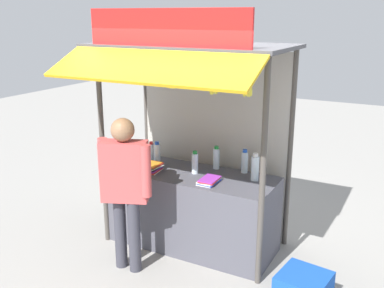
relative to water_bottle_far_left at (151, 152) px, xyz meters
name	(u,v)px	position (x,y,z in m)	size (l,w,h in m)	color
ground_plane	(192,244)	(0.64, -0.14, -1.01)	(20.00, 20.00, 0.00)	gray
stall_counter	(192,210)	(0.64, -0.14, -0.57)	(1.92, 0.75, 0.89)	#4C4C56
stall_structure	(198,107)	(0.64, 0.00, 0.63)	(2.12, 1.65, 2.69)	#4C4742
water_bottle_far_left	(151,152)	(0.00, 0.00, 0.00)	(0.07, 0.07, 0.25)	silver
water_bottle_mid_left	(255,168)	(1.34, 0.00, 0.02)	(0.09, 0.09, 0.31)	silver
water_bottle_right	(216,158)	(0.81, 0.14, 0.01)	(0.08, 0.08, 0.27)	silver
water_bottle_back_left	(157,154)	(0.11, -0.04, 0.01)	(0.08, 0.08, 0.28)	silver
water_bottle_mid_right	(195,163)	(0.66, -0.12, 0.00)	(0.07, 0.07, 0.26)	silver
water_bottle_rear_center	(245,162)	(1.15, 0.17, 0.01)	(0.08, 0.08, 0.28)	silver
magazine_stack_back_right	(209,181)	(0.94, -0.31, -0.09)	(0.19, 0.28, 0.05)	white
magazine_stack_left	(151,167)	(0.18, -0.29, -0.07)	(0.23, 0.27, 0.09)	white
banana_bunch_inner_left	(213,86)	(1.12, -0.62, 0.98)	(0.11, 0.11, 0.29)	#332D23
banana_bunch_leftmost	(106,74)	(-0.13, -0.62, 1.02)	(0.09, 0.10, 0.26)	#332D23
banana_bunch_inner_right	(172,81)	(0.67, -0.62, 0.99)	(0.11, 0.10, 0.28)	#332D23
banana_bunch_rightmost	(247,88)	(1.45, -0.62, 0.99)	(0.10, 0.10, 0.29)	#332D23
vendor_person	(125,181)	(0.28, -0.91, -0.02)	(0.63, 0.36, 1.66)	#383842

